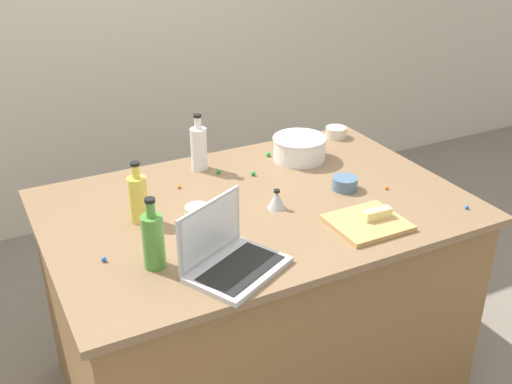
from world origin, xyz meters
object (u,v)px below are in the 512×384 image
cutting_board (367,223)px  butter_stick_left (377,214)px  kitchen_timer (277,199)px  laptop (229,256)px  bottle_oil (138,198)px  ramekin_wide (197,212)px  bottle_vinegar (199,147)px  bottle_olive (153,240)px  mixing_bowl_large (300,147)px  ramekin_medium (345,183)px  ramekin_small (336,132)px

cutting_board → butter_stick_left: bearing=0.0°
kitchen_timer → cutting_board: bearing=-49.5°
laptop → bottle_oil: bottle_oil is taller
laptop → ramekin_wide: size_ratio=4.04×
bottle_vinegar → ramekin_wide: bearing=-113.6°
bottle_olive → ramekin_wide: bearing=44.2°
ramekin_wide → kitchen_timer: kitchen_timer is taller
mixing_bowl_large → cutting_board: size_ratio=0.92×
mixing_bowl_large → ramekin_wide: bearing=-154.5°
mixing_bowl_large → ramekin_wide: size_ratio=2.62×
bottle_olive → cutting_board: 0.79m
bottle_olive → ramekin_medium: 0.89m
bottle_olive → ramekin_wide: 0.35m
mixing_bowl_large → bottle_olive: bottle_olive is taller
laptop → bottle_oil: size_ratio=1.60×
butter_stick_left → ramekin_wide: butter_stick_left is taller
butter_stick_left → ramekin_small: butter_stick_left is taller
mixing_bowl_large → kitchen_timer: mixing_bowl_large is taller
laptop → ramekin_medium: size_ratio=3.64×
mixing_bowl_large → bottle_olive: 1.02m
cutting_board → butter_stick_left: butter_stick_left is taller
ramekin_small → ramekin_medium: (-0.29, -0.50, 0.00)m
cutting_board → ramekin_wide: ramekin_wide is taller
mixing_bowl_large → bottle_olive: size_ratio=0.98×
mixing_bowl_large → butter_stick_left: 0.63m
butter_stick_left → kitchen_timer: bearing=135.3°
bottle_vinegar → ramekin_small: bottle_vinegar is taller
kitchen_timer → ramekin_medium: bearing=2.5°
bottle_vinegar → bottle_olive: size_ratio=1.01×
ramekin_small → ramekin_wide: size_ratio=1.10×
bottle_vinegar → ramekin_small: bearing=3.1°
ramekin_wide → kitchen_timer: 0.31m
mixing_bowl_large → bottle_oil: size_ratio=1.04×
laptop → mixing_bowl_large: bearing=45.0°
ramekin_medium → bottle_olive: bearing=-168.0°
bottle_oil → mixing_bowl_large: bearing=15.0°
laptop → ramekin_medium: laptop is taller
laptop → bottle_oil: (-0.16, 0.44, 0.05)m
ramekin_small → kitchen_timer: kitchen_timer is taller
ramekin_medium → kitchen_timer: 0.33m
butter_stick_left → laptop: bearing=-177.7°
bottle_oil → butter_stick_left: bearing=-28.3°
bottle_vinegar → cutting_board: 0.82m
kitchen_timer → butter_stick_left: bearing=-44.7°
ramekin_medium → ramekin_wide: size_ratio=1.11×
bottle_oil → ramekin_wide: (0.20, -0.08, -0.07)m
bottle_vinegar → kitchen_timer: (0.12, -0.47, -0.06)m
mixing_bowl_large → bottle_oil: 0.85m
bottle_oil → ramekin_wide: size_ratio=2.53×
bottle_olive → kitchen_timer: size_ratio=3.22×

